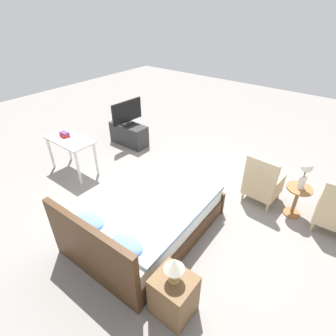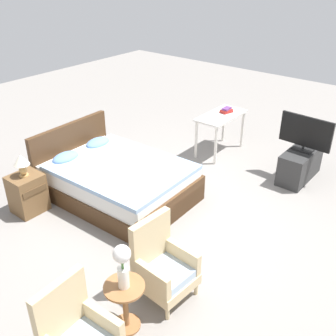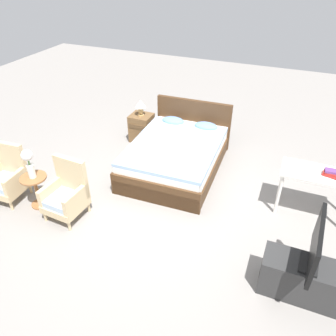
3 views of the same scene
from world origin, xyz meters
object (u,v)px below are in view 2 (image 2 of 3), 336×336
object	(u,v)px
armchair_by_window_right	(162,266)
flower_vase	(122,262)
nightstand	(28,193)
tv_flatscreen	(306,133)
bed	(116,179)
side_table	(125,301)
tv_stand	(300,164)
book_stack	(226,110)
vanity_desk	(221,120)
table_lamp	(21,162)

from	to	relation	value
armchair_by_window_right	flower_vase	size ratio (longest dim) A/B	1.93
flower_vase	nightstand	distance (m)	2.65
tv_flatscreen	bed	bearing A→B (deg)	139.82
side_table	tv_stand	distance (m)	3.97
bed	tv_flatscreen	world-z (taller)	tv_flatscreen
bed	tv_flatscreen	bearing A→B (deg)	-40.18
tv_flatscreen	book_stack	xyz separation A→B (m)	(0.17, 1.56, -0.02)
nightstand	book_stack	bearing A→B (deg)	-17.22
armchair_by_window_right	tv_flatscreen	distance (m)	3.43
flower_vase	tv_flatscreen	world-z (taller)	tv_flatscreen
tv_flatscreen	nightstand	bearing A→B (deg)	141.83
nightstand	tv_stand	size ratio (longest dim) A/B	0.60
bed	flower_vase	distance (m)	2.52
bed	vanity_desk	xyz separation A→B (m)	(2.33, -0.38, 0.34)
armchair_by_window_right	tv_stand	distance (m)	3.40
bed	table_lamp	distance (m)	1.37
armchair_by_window_right	side_table	xyz separation A→B (m)	(-0.58, -0.01, -0.03)
table_lamp	nightstand	bearing A→B (deg)	-90.00
book_stack	side_table	bearing A→B (deg)	-160.96
bed	tv_stand	distance (m)	3.03
vanity_desk	book_stack	bearing A→B (deg)	-5.04
armchair_by_window_right	flower_vase	world-z (taller)	flower_vase
book_stack	nightstand	bearing A→B (deg)	162.78
tv_flatscreen	book_stack	size ratio (longest dim) A/B	3.53
bed	flower_vase	xyz separation A→B (m)	(-1.65, -1.83, 0.54)
bed	table_lamp	xyz separation A→B (m)	(-1.07, 0.70, 0.50)
nightstand	vanity_desk	distance (m)	3.59
armchair_by_window_right	tv_flatscreen	size ratio (longest dim) A/B	1.08
flower_vase	tv_stand	distance (m)	4.01
flower_vase	book_stack	bearing A→B (deg)	19.04
side_table	vanity_desk	bearing A→B (deg)	19.89
nightstand	table_lamp	xyz separation A→B (m)	(-0.00, 0.00, 0.50)
bed	side_table	size ratio (longest dim) A/B	4.03
side_table	tv_flatscreen	size ratio (longest dim) A/B	0.64
bed	tv_flatscreen	distance (m)	3.08
table_lamp	tv_stand	size ratio (longest dim) A/B	0.34
nightstand	book_stack	world-z (taller)	book_stack
armchair_by_window_right	flower_vase	bearing A→B (deg)	-179.08
armchair_by_window_right	nightstand	size ratio (longest dim) A/B	1.59
armchair_by_window_right	nightstand	distance (m)	2.52
flower_vase	table_lamp	size ratio (longest dim) A/B	1.45
nightstand	vanity_desk	world-z (taller)	vanity_desk
book_stack	flower_vase	bearing A→B (deg)	-160.96
bed	vanity_desk	world-z (taller)	bed
armchair_by_window_right	vanity_desk	xyz separation A→B (m)	(3.41, 1.43, 0.26)
table_lamp	book_stack	size ratio (longest dim) A/B	1.37
nightstand	tv_flatscreen	distance (m)	4.34
nightstand	flower_vase	bearing A→B (deg)	-103.03
nightstand	tv_flatscreen	world-z (taller)	tv_flatscreen
tv_stand	vanity_desk	xyz separation A→B (m)	(0.02, 1.57, 0.38)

